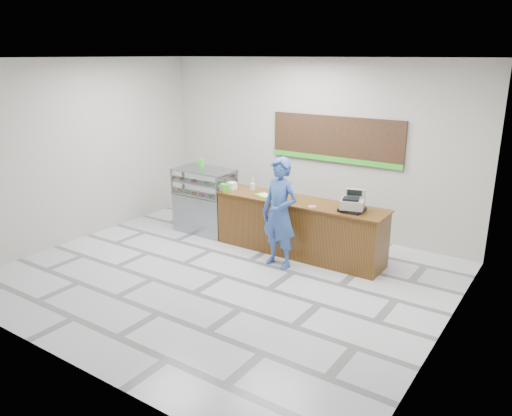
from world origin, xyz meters
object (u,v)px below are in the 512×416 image
Objects in this scene: serving_tray at (264,195)px; customer at (280,213)px; sales_counter at (299,227)px; display_case at (205,200)px; cash_register at (353,203)px.

customer is (0.68, -0.56, -0.08)m from serving_tray.
sales_counter is 2.23m from display_case.
customer reaches higher than serving_tray.
display_case is (-2.22, -0.00, 0.16)m from sales_counter.
customer is (-1.06, -0.60, -0.20)m from cash_register.
customer is at bearing -17.60° from serving_tray.
sales_counter is 0.79m from customer.
cash_register is at bearing 37.30° from customer.
customer reaches higher than cash_register.
sales_counter is 1.70× the size of customer.
cash_register is 1.23× the size of serving_tray.
sales_counter is 8.16× the size of serving_tray.
sales_counter is 6.63× the size of cash_register.
display_case is 1.57m from serving_tray.
cash_register is (1.05, -0.05, 0.65)m from sales_counter.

